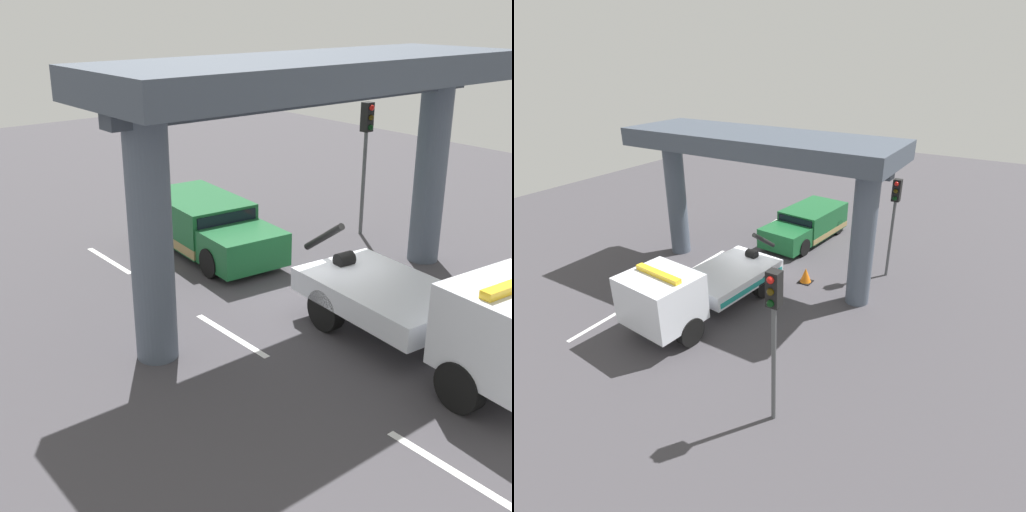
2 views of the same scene
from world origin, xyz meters
TOP-DOWN VIEW (x-y plane):
  - ground_plane at (0.00, 0.00)m, footprint 60.00×40.00m
  - lane_stripe_west at (-6.00, -2.76)m, footprint 2.60×0.16m
  - lane_stripe_mid at (0.00, -2.76)m, footprint 2.60×0.16m
  - lane_stripe_east at (6.00, -2.76)m, footprint 2.60×0.16m
  - tow_truck_white at (3.92, -0.07)m, footprint 7.33×2.92m
  - towed_van_green at (-4.86, 0.01)m, footprint 5.37×2.63m
  - overpass_structure at (-0.26, 0.00)m, footprint 3.60×11.07m
  - traffic_light_near at (-2.98, 4.83)m, footprint 0.39×0.32m
  - traffic_cone_orange at (-0.59, 2.12)m, footprint 0.55×0.55m

SIDE VIEW (x-z plane):
  - ground_plane at x=0.00m, z-range -0.10..0.00m
  - lane_stripe_west at x=-6.00m, z-range 0.00..0.01m
  - lane_stripe_mid at x=0.00m, z-range 0.00..0.01m
  - lane_stripe_east at x=6.00m, z-range 0.00..0.01m
  - traffic_cone_orange at x=-0.59m, z-range -0.02..0.63m
  - towed_van_green at x=-4.86m, z-range -0.01..1.57m
  - tow_truck_white at x=3.92m, z-range -0.03..2.43m
  - traffic_light_near at x=-2.98m, z-range 0.98..5.24m
  - overpass_structure at x=-0.26m, z-range 1.97..7.97m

